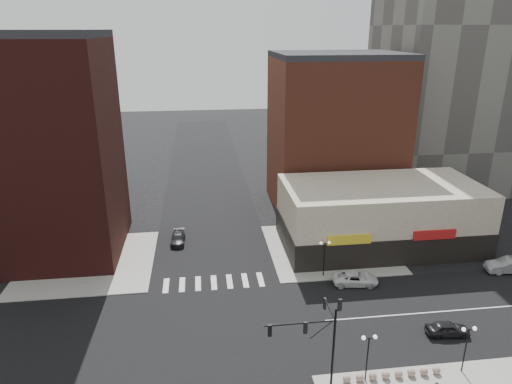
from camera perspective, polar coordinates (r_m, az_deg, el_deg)
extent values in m
plane|color=black|center=(43.66, -4.70, -16.72)|extent=(240.00, 240.00, 0.00)
cube|color=black|center=(43.65, -4.70, -16.71)|extent=(200.00, 14.00, 0.02)
cube|color=black|center=(43.65, -4.70, -16.71)|extent=(14.00, 200.00, 0.02)
cube|color=gray|center=(57.55, -20.18, -8.26)|extent=(15.00, 15.00, 0.12)
cube|color=gray|center=(58.07, 9.10, -6.94)|extent=(15.00, 15.00, 0.12)
cube|color=#3D1513|center=(58.12, -25.15, 4.53)|extent=(16.00, 15.00, 25.00)
cube|color=brown|center=(69.28, 9.78, 7.05)|extent=(18.00, 15.00, 22.00)
cube|color=beige|center=(58.97, 15.26, -2.78)|extent=(24.00, 12.00, 8.00)
cube|color=black|center=(59.86, 15.06, -4.82)|extent=(24.20, 12.20, 3.40)
cylinder|color=black|center=(36.22, 9.65, -18.79)|extent=(0.18, 0.18, 7.00)
cylinder|color=black|center=(34.13, 5.54, -16.03)|extent=(5.20, 0.11, 0.11)
cylinder|color=black|center=(34.89, 8.18, -16.68)|extent=(1.72, 0.06, 1.46)
cylinder|color=black|center=(35.91, 9.19, -14.20)|extent=(0.11, 3.00, 0.11)
cube|color=black|center=(34.01, 1.74, -16.92)|extent=(0.28, 0.18, 0.95)
sphere|color=red|center=(33.83, 1.74, -16.51)|extent=(0.16, 0.16, 0.16)
cube|color=black|center=(34.45, 6.20, -16.50)|extent=(0.28, 0.18, 0.95)
sphere|color=red|center=(34.27, 6.22, -16.10)|extent=(0.16, 0.16, 0.16)
cube|color=black|center=(37.16, 8.59, -13.62)|extent=(0.18, 0.28, 0.95)
sphere|color=red|center=(37.00, 8.61, -13.23)|extent=(0.16, 0.16, 0.16)
cube|color=black|center=(34.07, 10.44, -13.72)|extent=(0.28, 0.18, 0.95)
sphere|color=red|center=(33.91, 10.47, -13.30)|extent=(0.16, 0.16, 0.16)
cylinder|color=black|center=(38.03, 13.73, -19.63)|extent=(0.11, 0.11, 4.00)
cylinder|color=black|center=(36.87, 13.97, -17.34)|extent=(0.90, 0.06, 0.06)
sphere|color=white|center=(36.67, 13.30, -17.32)|extent=(0.32, 0.32, 0.32)
sphere|color=white|center=(36.96, 14.67, -17.11)|extent=(0.32, 0.32, 0.32)
cylinder|color=black|center=(41.27, 24.69, -17.54)|extent=(0.11, 0.11, 4.00)
cylinder|color=black|center=(40.20, 25.09, -15.36)|extent=(0.90, 0.06, 0.06)
sphere|color=white|center=(39.92, 24.54, -15.36)|extent=(0.32, 0.32, 0.32)
sphere|color=white|center=(40.37, 25.67, -15.12)|extent=(0.32, 0.32, 0.32)
cylinder|color=black|center=(50.94, 8.51, -8.32)|extent=(0.11, 0.11, 4.00)
cylinder|color=black|center=(50.08, 8.62, -6.40)|extent=(0.90, 0.06, 0.06)
sphere|color=white|center=(49.92, 8.13, -6.33)|extent=(0.32, 0.32, 0.32)
sphere|color=white|center=(50.16, 9.13, -6.26)|extent=(0.32, 0.32, 0.32)
sphere|color=gray|center=(38.67, 11.27, -21.91)|extent=(0.63, 0.63, 0.63)
sphere|color=gray|center=(38.97, 12.85, -21.66)|extent=(0.63, 0.63, 0.63)
sphere|color=gray|center=(39.30, 14.39, -21.40)|extent=(0.63, 0.63, 0.63)
sphere|color=gray|center=(39.65, 15.91, -21.13)|extent=(0.63, 0.63, 0.63)
sphere|color=gray|center=(40.02, 17.39, -20.86)|extent=(0.63, 0.63, 0.63)
sphere|color=gray|center=(40.42, 18.84, -20.58)|extent=(0.63, 0.63, 0.63)
sphere|color=gray|center=(40.84, 20.25, -20.29)|extent=(0.63, 0.63, 0.63)
sphere|color=gray|center=(41.29, 21.63, -19.99)|extent=(0.63, 0.63, 0.63)
imported|color=silver|center=(50.81, 12.31, -10.53)|extent=(5.09, 2.83, 1.35)
imported|color=black|center=(45.81, 22.84, -15.47)|extent=(3.96, 1.89, 1.31)
imported|color=#9C9DA2|center=(59.17, 29.04, -8.02)|extent=(5.14, 2.21, 1.65)
imported|color=black|center=(59.43, -9.74, -5.73)|extent=(1.87, 4.29, 1.23)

